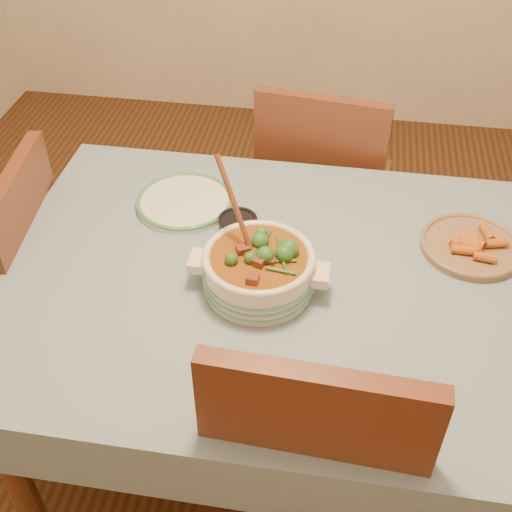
{
  "coord_description": "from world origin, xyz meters",
  "views": [
    {
      "loc": [
        0.03,
        -1.2,
        1.89
      ],
      "look_at": [
        -0.16,
        -0.03,
        0.85
      ],
      "focal_mm": 45.0,
      "sensor_mm": 36.0,
      "label": 1
    }
  ],
  "objects": [
    {
      "name": "chair_far",
      "position": [
        -0.04,
        0.75,
        0.53
      ],
      "size": [
        0.49,
        0.49,
        0.94
      ],
      "rotation": [
        0.0,
        0.0,
        3.01
      ],
      "color": "brown",
      "rests_on": "floor"
    },
    {
      "name": "white_plate",
      "position": [
        -0.42,
        0.26,
        0.77
      ],
      "size": [
        0.33,
        0.33,
        0.02
      ],
      "rotation": [
        0.0,
        0.0,
        -0.21
      ],
      "color": "silver",
      "rests_on": "dining_table"
    },
    {
      "name": "floor",
      "position": [
        0.0,
        0.0,
        0.0
      ],
      "size": [
        4.5,
        4.5,
        0.0
      ],
      "primitive_type": "plane",
      "color": "#3F1F12",
      "rests_on": "ground"
    },
    {
      "name": "condiment_bowl",
      "position": [
        -0.24,
        0.16,
        0.79
      ],
      "size": [
        0.12,
        0.12,
        0.06
      ],
      "rotation": [
        0.0,
        0.0,
        -0.11
      ],
      "color": "black",
      "rests_on": "dining_table"
    },
    {
      "name": "stew_casserole",
      "position": [
        -0.15,
        -0.05,
        0.83
      ],
      "size": [
        0.35,
        0.28,
        0.33
      ],
      "rotation": [
        0.0,
        0.0,
        -0.01
      ],
      "color": "beige",
      "rests_on": "dining_table"
    },
    {
      "name": "chair_left",
      "position": [
        -0.96,
        0.1,
        0.53
      ],
      "size": [
        0.48,
        0.48,
        0.93
      ],
      "rotation": [
        0.0,
        0.0,
        -1.46
      ],
      "color": "brown",
      "rests_on": "floor"
    },
    {
      "name": "fried_plate",
      "position": [
        0.39,
        0.19,
        0.77
      ],
      "size": [
        0.3,
        0.3,
        0.05
      ],
      "rotation": [
        0.0,
        0.0,
        0.15
      ],
      "color": "#826448",
      "rests_on": "dining_table"
    },
    {
      "name": "dining_table",
      "position": [
        0.0,
        0.0,
        0.66
      ],
      "size": [
        1.68,
        1.08,
        0.76
      ],
      "color": "brown",
      "rests_on": "floor"
    }
  ]
}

